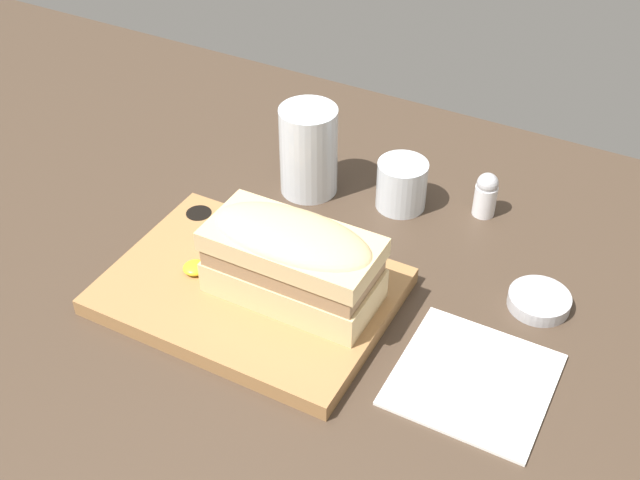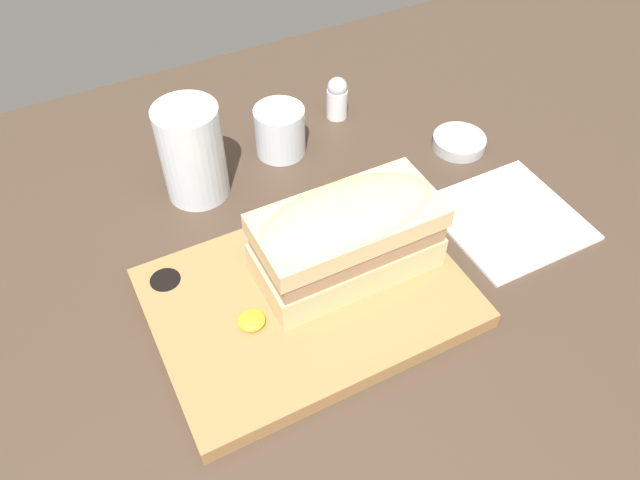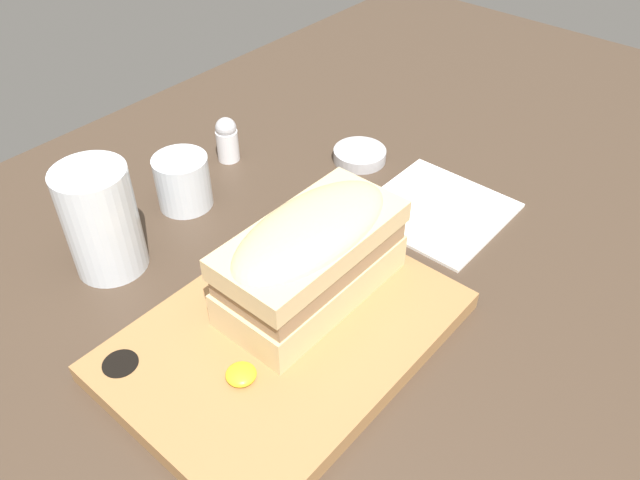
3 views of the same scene
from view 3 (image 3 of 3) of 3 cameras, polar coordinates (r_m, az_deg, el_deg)
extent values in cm
cube|color=#423326|center=(60.11, -9.28, -11.23)|extent=(189.80, 92.09, 2.00)
cube|color=#9E7042|center=(59.13, -3.11, -8.67)|extent=(31.33, 22.72, 1.99)
cylinder|color=black|center=(58.68, -17.70, -10.99)|extent=(3.18, 3.18, 1.00)
cube|color=#DBBC84|center=(60.07, -0.72, -3.59)|extent=(18.66, 9.03, 3.79)
cube|color=#9E7A56|center=(58.07, -0.75, -1.52)|extent=(17.91, 8.67, 2.06)
cube|color=#DBBC84|center=(56.64, -0.77, 0.10)|extent=(18.66, 9.03, 2.27)
ellipsoid|color=#DBBC84|center=(56.03, -0.78, 0.84)|extent=(18.28, 8.85, 3.41)
ellipsoid|color=gold|center=(54.69, -7.23, -12.08)|extent=(2.68, 2.68, 1.07)
cylinder|color=silver|center=(67.18, -19.37, 1.69)|extent=(7.52, 7.52, 12.07)
cylinder|color=silver|center=(69.07, -18.81, -0.32)|extent=(6.62, 6.62, 5.43)
cylinder|color=silver|center=(75.47, -12.42, 5.23)|extent=(6.46, 6.46, 6.44)
cylinder|color=black|center=(76.05, -12.31, 4.60)|extent=(5.82, 5.82, 4.00)
cube|color=white|center=(75.59, 10.61, 2.73)|extent=(15.32, 15.15, 0.40)
cylinder|color=white|center=(83.41, -8.44, 8.56)|extent=(2.87, 2.87, 4.20)
sphere|color=#B7B7BC|center=(82.08, -8.61, 10.10)|extent=(2.73, 2.73, 2.73)
cylinder|color=#B2B2B7|center=(83.14, 3.65, 7.75)|extent=(6.93, 6.93, 1.57)
camera|label=1|loc=(0.72, 78.18, 27.59)|focal=45.00mm
camera|label=2|loc=(0.15, 99.97, 28.01)|focal=35.00mm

